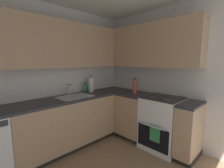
{
  "coord_description": "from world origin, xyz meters",
  "views": [
    {
      "loc": [
        -0.87,
        -1.28,
        1.52
      ],
      "look_at": [
        1.0,
        0.58,
        1.13
      ],
      "focal_mm": 25.51,
      "sensor_mm": 36.0,
      "label": 1
    }
  ],
  "objects_px": {
    "paper_towel_roll": "(91,85)",
    "oil_bottle": "(135,86)",
    "oven_range": "(163,122)",
    "soap_bottle": "(85,88)"
  },
  "relations": [
    {
      "from": "soap_bottle",
      "to": "paper_towel_roll",
      "type": "relative_size",
      "value": 0.59
    },
    {
      "from": "soap_bottle",
      "to": "oil_bottle",
      "type": "distance_m",
      "value": 0.98
    },
    {
      "from": "oven_range",
      "to": "oil_bottle",
      "type": "bearing_deg",
      "value": 91.76
    },
    {
      "from": "oven_range",
      "to": "paper_towel_roll",
      "type": "bearing_deg",
      "value": 111.11
    },
    {
      "from": "soap_bottle",
      "to": "oil_bottle",
      "type": "xyz_separation_m",
      "value": [
        0.62,
        -0.76,
        0.05
      ]
    },
    {
      "from": "soap_bottle",
      "to": "oil_bottle",
      "type": "height_order",
      "value": "oil_bottle"
    },
    {
      "from": "paper_towel_roll",
      "to": "oil_bottle",
      "type": "distance_m",
      "value": 0.89
    },
    {
      "from": "oven_range",
      "to": "soap_bottle",
      "type": "height_order",
      "value": "soap_bottle"
    },
    {
      "from": "paper_towel_roll",
      "to": "oven_range",
      "type": "bearing_deg",
      "value": -68.89
    },
    {
      "from": "oven_range",
      "to": "oil_bottle",
      "type": "xyz_separation_m",
      "value": [
        -0.02,
        0.6,
        0.58
      ]
    }
  ]
}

